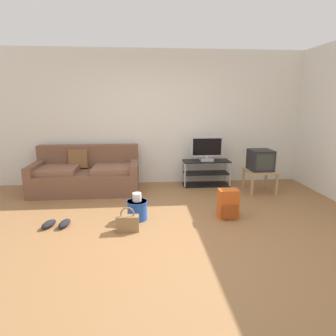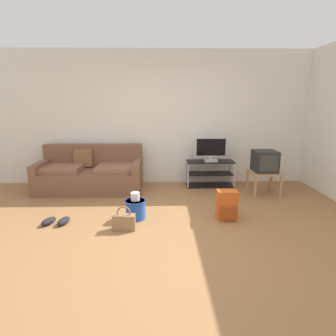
% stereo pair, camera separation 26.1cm
% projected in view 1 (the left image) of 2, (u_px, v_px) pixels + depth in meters
% --- Properties ---
extents(ground_plane, '(9.00, 9.80, 0.02)m').
position_uv_depth(ground_plane, '(167.00, 232.00, 3.80)').
color(ground_plane, olive).
extents(wall_back, '(9.00, 0.10, 2.70)m').
position_uv_depth(wall_back, '(157.00, 118.00, 5.87)').
color(wall_back, silver).
rests_on(wall_back, ground_plane).
extents(couch, '(1.96, 0.94, 0.85)m').
position_uv_depth(couch, '(87.00, 175.00, 5.48)').
color(couch, brown).
rests_on(couch, ground_plane).
extents(tv_stand, '(0.95, 0.39, 0.52)m').
position_uv_depth(tv_stand, '(206.00, 173.00, 5.85)').
color(tv_stand, black).
rests_on(tv_stand, ground_plane).
extents(flat_tv, '(0.63, 0.22, 0.49)m').
position_uv_depth(flat_tv, '(207.00, 149.00, 5.71)').
color(flat_tv, '#B2B2B7').
rests_on(flat_tv, tv_stand).
extents(side_table, '(0.52, 0.52, 0.42)m').
position_uv_depth(side_table, '(260.00, 173.00, 5.38)').
color(side_table, tan).
rests_on(side_table, ground_plane).
extents(crt_tv, '(0.41, 0.43, 0.38)m').
position_uv_depth(crt_tv, '(261.00, 160.00, 5.34)').
color(crt_tv, '#232326').
rests_on(crt_tv, side_table).
extents(backpack, '(0.29, 0.26, 0.43)m').
position_uv_depth(backpack, '(228.00, 204.00, 4.19)').
color(backpack, '#CC561E').
rests_on(backpack, ground_plane).
extents(handbag, '(0.30, 0.13, 0.34)m').
position_uv_depth(handbag, '(128.00, 223.00, 3.78)').
color(handbag, olive).
rests_on(handbag, ground_plane).
extents(cleaning_bucket, '(0.30, 0.30, 0.40)m').
position_uv_depth(cleaning_bucket, '(137.00, 208.00, 4.15)').
color(cleaning_bucket, blue).
rests_on(cleaning_bucket, ground_plane).
extents(sneakers_pair, '(0.40, 0.29, 0.09)m').
position_uv_depth(sneakers_pair, '(57.00, 224.00, 3.91)').
color(sneakers_pair, black).
rests_on(sneakers_pair, ground_plane).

